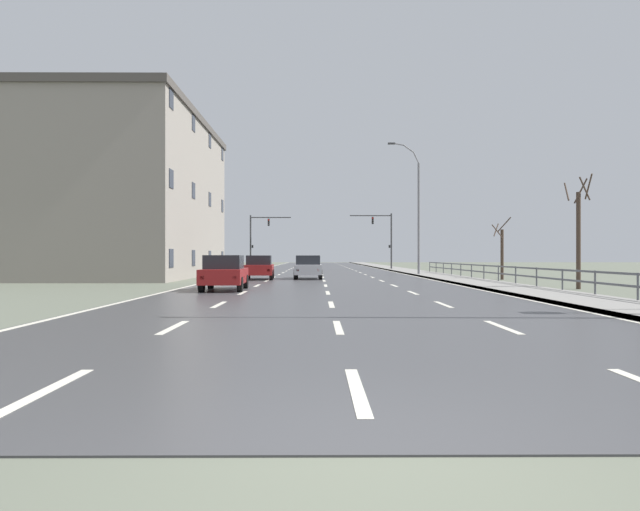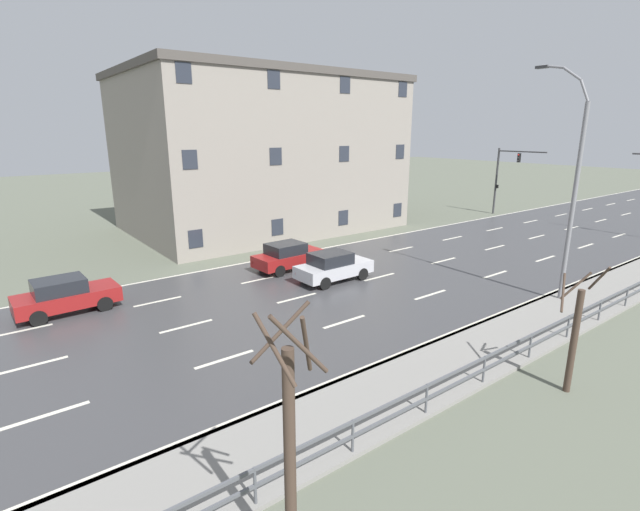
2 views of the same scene
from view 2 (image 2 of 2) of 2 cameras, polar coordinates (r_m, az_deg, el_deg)
The scene contains 11 objects.
ground_plane at distance 35.74m, azimuth 23.21°, elevation 1.44°, with size 160.00×160.00×0.12m.
road_asphalt_strip at distance 46.38m, azimuth 30.74°, elevation 3.53°, with size 14.00×120.00×0.03m.
guardrail at distance 13.49m, azimuth 13.06°, elevation -16.29°, with size 0.07×37.53×1.00m.
street_lamp_midground at distance 23.34m, azimuth 28.64°, elevation 7.12°, with size 2.54×0.24×10.50m.
traffic_signal_left at distance 46.50m, azimuth 21.88°, elevation 9.57°, with size 4.62×0.36×6.13m.
car_mid_centre at distance 22.77m, azimuth -28.96°, elevation -4.33°, with size 1.97×4.17×1.57m.
car_far_right at distance 24.13m, azimuth 1.64°, elevation -1.35°, with size 1.88×4.12×1.57m.
car_far_left at distance 26.19m, azimuth -3.92°, elevation -0.05°, with size 2.00×4.18×1.57m.
brick_building at distance 38.05m, azimuth -7.37°, elevation 12.42°, with size 14.20×20.09×11.83m.
bare_tree_near at distance 8.15m, azimuth -3.71°, elevation -23.78°, with size 1.18×1.21×5.29m.
bare_tree_mid at distance 15.70m, azimuth 28.93°, elevation -8.62°, with size 1.27×1.35×4.09m.
Camera 2 is at (17.02, 17.54, 7.66)m, focal length 25.88 mm.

